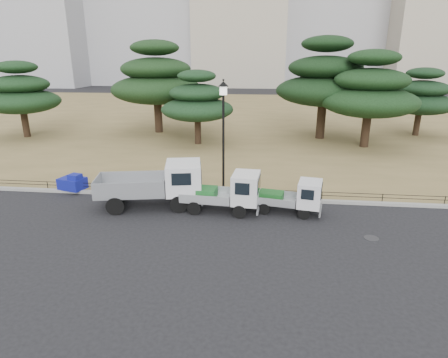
# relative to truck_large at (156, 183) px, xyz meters

# --- Properties ---
(ground) EXTENTS (220.00, 220.00, 0.00)m
(ground) POSITION_rel_truck_large_xyz_m (3.28, -1.25, -1.23)
(ground) COLOR black
(lawn) EXTENTS (120.00, 56.00, 0.15)m
(lawn) POSITION_rel_truck_large_xyz_m (3.28, 29.35, -1.16)
(lawn) COLOR olive
(lawn) RESTS_ON ground
(curb) EXTENTS (120.00, 0.25, 0.16)m
(curb) POSITION_rel_truck_large_xyz_m (3.28, 1.35, -1.15)
(curb) COLOR gray
(curb) RESTS_ON ground
(truck_large) EXTENTS (5.36, 2.93, 2.21)m
(truck_large) POSITION_rel_truck_large_xyz_m (0.00, 0.00, 0.00)
(truck_large) COLOR black
(truck_large) RESTS_ON ground
(truck_kei_front) EXTENTS (3.79, 1.85, 1.95)m
(truck_kei_front) POSITION_rel_truck_large_xyz_m (3.54, -0.26, -0.26)
(truck_kei_front) COLOR black
(truck_kei_front) RESTS_ON ground
(truck_kei_rear) EXTENTS (3.34, 1.88, 1.65)m
(truck_kei_rear) POSITION_rel_truck_large_xyz_m (6.66, -0.12, -0.41)
(truck_kei_rear) COLOR black
(truck_kei_rear) RESTS_ON ground
(street_lamp) EXTENTS (0.52, 0.52, 5.87)m
(street_lamp) POSITION_rel_truck_large_xyz_m (3.15, 1.65, 2.88)
(street_lamp) COLOR black
(street_lamp) RESTS_ON lawn
(pipe_fence) EXTENTS (38.00, 0.04, 0.40)m
(pipe_fence) POSITION_rel_truck_large_xyz_m (3.28, 1.50, -0.79)
(pipe_fence) COLOR black
(pipe_fence) RESTS_ON lawn
(tarp_pile) EXTENTS (1.55, 1.30, 0.89)m
(tarp_pile) POSITION_rel_truck_large_xyz_m (-5.25, 1.57, -0.72)
(tarp_pile) COLOR #131A93
(tarp_pile) RESTS_ON lawn
(manhole) EXTENTS (0.60, 0.60, 0.01)m
(manhole) POSITION_rel_truck_large_xyz_m (9.78, -2.45, -1.23)
(manhole) COLOR #2D2D30
(manhole) RESTS_ON ground
(pine_west_far) EXTENTS (6.63, 6.63, 6.70)m
(pine_west_far) POSITION_rel_truck_large_xyz_m (-16.46, 14.66, 2.78)
(pine_west_far) COLOR black
(pine_west_far) RESTS_ON lawn
(pine_west_near) EXTENTS (8.50, 8.50, 8.50)m
(pine_west_near) POSITION_rel_truck_large_xyz_m (-5.05, 18.24, 3.82)
(pine_west_near) COLOR black
(pine_west_near) RESTS_ON lawn
(pine_center_left) EXTENTS (5.93, 5.93, 6.03)m
(pine_center_left) POSITION_rel_truck_large_xyz_m (-0.35, 13.55, 2.40)
(pine_center_left) COLOR black
(pine_center_left) RESTS_ON lawn
(pine_center_right) EXTENTS (8.22, 8.22, 8.72)m
(pine_center_right) POSITION_rel_truck_large_xyz_m (10.16, 17.03, 3.97)
(pine_center_right) COLOR black
(pine_center_right) RESTS_ON lawn
(pine_east_near) EXTENTS (7.49, 7.49, 7.57)m
(pine_east_near) POSITION_rel_truck_large_xyz_m (13.31, 13.98, 3.29)
(pine_east_near) COLOR black
(pine_east_near) RESTS_ON lawn
(pine_east_far) EXTENTS (6.08, 6.08, 6.11)m
(pine_east_far) POSITION_rel_truck_large_xyz_m (19.23, 19.34, 2.44)
(pine_east_far) COLOR black
(pine_east_far) RESTS_ON lawn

